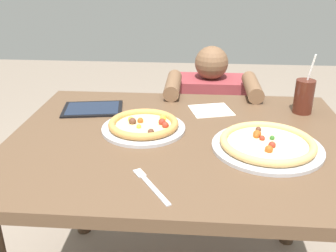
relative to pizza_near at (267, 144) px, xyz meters
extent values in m
cube|color=brown|center=(-0.28, 0.07, -0.04)|extent=(1.21, 0.93, 0.04)
cylinder|color=#443122|center=(-0.81, 0.46, -0.41)|extent=(0.07, 0.07, 0.71)
cylinder|color=#443122|center=(0.25, 0.46, -0.41)|extent=(0.07, 0.07, 0.71)
cylinder|color=#B7B7BC|center=(0.00, 0.00, -0.01)|extent=(0.36, 0.36, 0.01)
cylinder|color=beige|center=(0.00, 0.00, 0.00)|extent=(0.26, 0.26, 0.01)
torus|color=tan|center=(0.00, 0.00, 0.01)|extent=(0.31, 0.31, 0.02)
sphere|color=brown|center=(-0.02, 0.09, 0.01)|extent=(0.02, 0.02, 0.02)
sphere|color=#BF4C19|center=(-0.03, 0.05, 0.01)|extent=(0.03, 0.03, 0.03)
sphere|color=#BF4C19|center=(-0.03, 0.04, 0.01)|extent=(0.02, 0.02, 0.02)
sphere|color=#BF4C19|center=(-0.01, -0.06, 0.01)|extent=(0.03, 0.03, 0.03)
sphere|color=maroon|center=(0.01, -0.03, 0.01)|extent=(0.02, 0.02, 0.02)
sphere|color=maroon|center=(-0.01, 0.02, 0.01)|extent=(0.02, 0.02, 0.02)
sphere|color=#2D6623|center=(0.02, 0.03, 0.01)|extent=(0.02, 0.02, 0.02)
cylinder|color=#B7B7BC|center=(-0.42, 0.12, -0.01)|extent=(0.30, 0.30, 0.01)
cylinder|color=#EFD68C|center=(-0.42, 0.12, 0.00)|extent=(0.20, 0.20, 0.01)
torus|color=#C68C47|center=(-0.42, 0.12, 0.01)|extent=(0.25, 0.25, 0.03)
sphere|color=maroon|center=(-0.34, 0.10, 0.01)|extent=(0.02, 0.02, 0.02)
sphere|color=#BF4C19|center=(-0.44, 0.14, 0.01)|extent=(0.02, 0.02, 0.02)
sphere|color=brown|center=(-0.39, 0.04, 0.01)|extent=(0.02, 0.02, 0.02)
sphere|color=gold|center=(-0.43, 0.09, 0.01)|extent=(0.02, 0.02, 0.02)
sphere|color=maroon|center=(-0.36, 0.13, 0.01)|extent=(0.03, 0.03, 0.03)
sphere|color=gold|center=(-0.47, 0.15, 0.01)|extent=(0.02, 0.02, 0.02)
sphere|color=gold|center=(-0.36, 0.17, 0.01)|extent=(0.02, 0.02, 0.02)
sphere|color=brown|center=(-0.46, 0.12, 0.01)|extent=(0.03, 0.03, 0.03)
cylinder|color=#4C1E14|center=(0.19, 0.34, 0.05)|extent=(0.08, 0.08, 0.14)
cylinder|color=white|center=(0.20, 0.34, 0.16)|extent=(0.03, 0.03, 0.12)
cube|color=white|center=(-0.17, 0.33, -0.02)|extent=(0.19, 0.18, 0.00)
cube|color=silver|center=(-0.34, -0.27, -0.02)|extent=(0.10, 0.14, 0.00)
cube|color=silver|center=(-0.39, -0.19, -0.02)|extent=(0.04, 0.05, 0.00)
cube|color=black|center=(-0.66, 0.30, -0.01)|extent=(0.26, 0.21, 0.01)
cube|color=#192338|center=(-0.66, 0.30, -0.01)|extent=(0.23, 0.18, 0.00)
cylinder|color=#333847|center=(-0.16, 0.79, -0.54)|extent=(0.32, 0.32, 0.45)
cube|color=maroon|center=(-0.16, 0.79, -0.17)|extent=(0.40, 0.22, 0.30)
sphere|color=brown|center=(-0.16, 0.79, 0.07)|extent=(0.17, 0.17, 0.17)
cylinder|color=brown|center=(-0.34, 0.56, 0.02)|extent=(0.07, 0.28, 0.07)
cylinder|color=brown|center=(0.02, 0.56, 0.02)|extent=(0.07, 0.28, 0.07)
camera|label=1|loc=(-0.24, -1.13, 0.55)|focal=40.54mm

